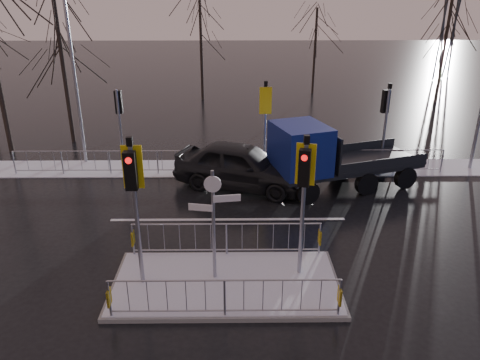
{
  "coord_description": "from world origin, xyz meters",
  "views": [
    {
      "loc": [
        0.26,
        -10.42,
        7.4
      ],
      "look_at": [
        0.41,
        3.0,
        1.8
      ],
      "focal_mm": 35.0,
      "sensor_mm": 36.0,
      "label": 1
    }
  ],
  "objects_px": {
    "flatbed_truck": "(320,156)",
    "street_lamp_left": "(74,61)",
    "car_far_lane": "(241,166)",
    "traffic_island": "(225,273)"
  },
  "relations": [
    {
      "from": "traffic_island",
      "to": "street_lamp_left",
      "type": "xyz_separation_m",
      "value": [
        -6.42,
        9.49,
        4.1
      ]
    },
    {
      "from": "flatbed_truck",
      "to": "car_far_lane",
      "type": "bearing_deg",
      "value": 172.24
    },
    {
      "from": "traffic_island",
      "to": "car_far_lane",
      "type": "bearing_deg",
      "value": 85.63
    },
    {
      "from": "traffic_island",
      "to": "street_lamp_left",
      "type": "height_order",
      "value": "street_lamp_left"
    },
    {
      "from": "car_far_lane",
      "to": "street_lamp_left",
      "type": "bearing_deg",
      "value": 88.02
    },
    {
      "from": "flatbed_truck",
      "to": "street_lamp_left",
      "type": "relative_size",
      "value": 0.76
    },
    {
      "from": "car_far_lane",
      "to": "street_lamp_left",
      "type": "height_order",
      "value": "street_lamp_left"
    },
    {
      "from": "street_lamp_left",
      "to": "car_far_lane",
      "type": "bearing_deg",
      "value": -22.56
    },
    {
      "from": "car_far_lane",
      "to": "flatbed_truck",
      "type": "relative_size",
      "value": 0.84
    },
    {
      "from": "car_far_lane",
      "to": "street_lamp_left",
      "type": "relative_size",
      "value": 0.64
    }
  ]
}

